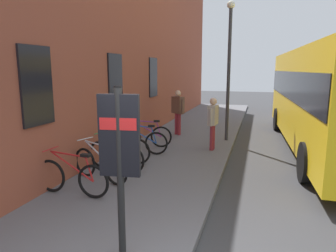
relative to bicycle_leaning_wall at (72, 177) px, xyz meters
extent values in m
plane|color=#38383A|center=(3.91, -3.86, -0.51)|extent=(60.00, 60.00, 0.00)
cube|color=slate|center=(5.91, -1.11, -0.45)|extent=(24.00, 3.50, 0.12)
cube|color=brown|center=(6.91, 0.94, 3.57)|extent=(22.00, 0.60, 8.16)
cube|color=black|center=(-0.09, 0.62, 1.89)|extent=(0.90, 0.06, 1.60)
cube|color=black|center=(3.41, 0.62, 1.89)|extent=(0.90, 0.06, 1.60)
cube|color=black|center=(6.91, 0.62, 1.89)|extent=(0.90, 0.06, 1.60)
torus|color=black|center=(0.02, 0.53, -0.03)|extent=(0.08, 0.72, 0.72)
torus|color=black|center=(-0.02, -0.52, -0.03)|extent=(0.08, 0.72, 0.72)
cylinder|color=#B21E1E|center=(0.00, -0.02, 0.25)|extent=(0.07, 1.02, 0.58)
cylinder|color=#B21E1E|center=(0.00, 0.06, 0.50)|extent=(0.06, 0.85, 0.09)
cylinder|color=#B21E1E|center=(-0.01, -0.44, 0.22)|extent=(0.04, 0.19, 0.51)
cube|color=black|center=(-0.01, -0.37, 0.51)|extent=(0.11, 0.20, 0.06)
cylinder|color=#B21E1E|center=(0.02, 0.48, 0.57)|extent=(0.48, 0.04, 0.02)
torus|color=black|center=(1.09, 0.36, -0.03)|extent=(0.28, 0.70, 0.72)
torus|color=black|center=(0.76, -0.64, -0.03)|extent=(0.28, 0.70, 0.72)
cylinder|color=silver|center=(0.92, -0.16, 0.25)|extent=(0.35, 0.98, 0.58)
cylinder|color=silver|center=(0.94, -0.09, 0.50)|extent=(0.30, 0.82, 0.09)
cylinder|color=silver|center=(0.78, -0.57, 0.22)|extent=(0.09, 0.19, 0.51)
cube|color=black|center=(0.81, -0.50, 0.51)|extent=(0.16, 0.22, 0.06)
cylinder|color=silver|center=(1.07, 0.31, 0.57)|extent=(0.46, 0.17, 0.02)
torus|color=black|center=(1.84, 0.37, -0.03)|extent=(0.20, 0.72, 0.72)
torus|color=black|center=(1.64, -0.66, -0.03)|extent=(0.20, 0.72, 0.72)
cylinder|color=#267F3F|center=(1.74, -0.17, 0.25)|extent=(0.23, 1.01, 0.58)
cylinder|color=#267F3F|center=(1.75, -0.10, 0.50)|extent=(0.20, 0.84, 0.09)
cylinder|color=#267F3F|center=(1.66, -0.59, 0.22)|extent=(0.07, 0.19, 0.51)
cube|color=black|center=(1.67, -0.52, 0.51)|extent=(0.14, 0.22, 0.06)
cylinder|color=#267F3F|center=(1.83, 0.32, 0.57)|extent=(0.48, 0.12, 0.02)
torus|color=black|center=(2.57, 0.52, -0.03)|extent=(0.16, 0.72, 0.72)
torus|color=black|center=(2.43, -0.52, -0.03)|extent=(0.16, 0.72, 0.72)
cylinder|color=orange|center=(2.50, -0.03, 0.25)|extent=(0.17, 1.01, 0.58)
cylinder|color=orange|center=(2.51, 0.05, 0.50)|extent=(0.15, 0.85, 0.09)
cylinder|color=orange|center=(2.44, -0.45, 0.22)|extent=(0.06, 0.19, 0.51)
cube|color=black|center=(2.45, -0.37, 0.51)|extent=(0.13, 0.21, 0.06)
cylinder|color=orange|center=(2.56, 0.47, 0.57)|extent=(0.48, 0.09, 0.02)
torus|color=black|center=(3.27, 0.35, -0.03)|extent=(0.18, 0.72, 0.72)
torus|color=black|center=(3.45, -0.69, -0.03)|extent=(0.18, 0.72, 0.72)
cylinder|color=#1E4CA5|center=(3.37, -0.20, 0.25)|extent=(0.21, 1.01, 0.58)
cylinder|color=#1E4CA5|center=(3.35, -0.12, 0.50)|extent=(0.18, 0.85, 0.09)
cylinder|color=#1E4CA5|center=(3.44, -0.61, 0.22)|extent=(0.07, 0.19, 0.51)
cube|color=black|center=(3.42, -0.54, 0.51)|extent=(0.13, 0.21, 0.06)
cylinder|color=#1E4CA5|center=(3.28, 0.30, 0.57)|extent=(0.48, 0.10, 0.02)
torus|color=black|center=(4.15, 0.48, -0.03)|extent=(0.21, 0.72, 0.72)
torus|color=black|center=(4.37, -0.55, -0.03)|extent=(0.21, 0.72, 0.72)
cylinder|color=#8C338C|center=(4.26, -0.06, 0.25)|extent=(0.25, 1.00, 0.58)
cylinder|color=#8C338C|center=(4.25, 0.01, 0.50)|extent=(0.21, 0.84, 0.09)
cylinder|color=#8C338C|center=(4.35, -0.48, 0.22)|extent=(0.07, 0.19, 0.51)
cube|color=black|center=(4.34, -0.40, 0.51)|extent=(0.14, 0.22, 0.06)
cylinder|color=#8C338C|center=(4.16, 0.43, 0.57)|extent=(0.47, 0.12, 0.02)
cylinder|color=black|center=(-1.67, -1.93, 0.81)|extent=(0.10, 0.10, 2.40)
cube|color=black|center=(-1.67, -1.93, 1.36)|extent=(0.16, 0.56, 1.10)
cube|color=red|center=(-1.67, -1.93, 1.53)|extent=(0.16, 0.50, 0.16)
cube|color=yellow|center=(5.98, -5.86, 1.34)|extent=(10.61, 3.03, 3.00)
cube|color=black|center=(5.98, -5.86, 1.70)|extent=(10.41, 3.06, 0.90)
cylinder|color=black|center=(2.56, -4.83, -0.01)|extent=(1.01, 0.30, 1.00)
cylinder|color=black|center=(9.39, -6.88, -0.01)|extent=(1.01, 0.30, 1.00)
cylinder|color=black|center=(9.27, -4.49, -0.01)|extent=(1.01, 0.30, 1.00)
cylinder|color=maroon|center=(4.46, -2.25, 0.03)|extent=(0.12, 0.12, 0.84)
cylinder|color=maroon|center=(4.63, -2.27, 0.03)|extent=(0.12, 0.12, 0.84)
cube|color=#B2A599|center=(4.54, -2.26, 0.77)|extent=(0.52, 0.30, 0.63)
sphere|color=#D8AD8C|center=(4.54, -2.26, 1.21)|extent=(0.23, 0.23, 0.23)
cylinder|color=#B2A599|center=(4.27, -2.23, 0.73)|extent=(0.10, 0.10, 0.56)
cylinder|color=#B2A599|center=(4.82, -2.29, 0.73)|extent=(0.10, 0.10, 0.56)
cylinder|color=maroon|center=(6.54, -0.49, 0.05)|extent=(0.13, 0.13, 0.88)
cylinder|color=maroon|center=(6.43, -0.64, 0.05)|extent=(0.13, 0.13, 0.88)
cube|color=brown|center=(6.48, -0.56, 0.82)|extent=(0.50, 0.57, 0.66)
sphere|color=#D8AD8C|center=(6.48, -0.56, 1.28)|extent=(0.24, 0.24, 0.24)
cylinder|color=brown|center=(6.65, -0.33, 0.78)|extent=(0.10, 0.10, 0.59)
cylinder|color=brown|center=(6.32, -0.80, 0.78)|extent=(0.10, 0.10, 0.59)
cylinder|color=#333338|center=(6.08, -2.56, 1.96)|extent=(0.12, 0.12, 4.69)
sphere|color=silver|center=(6.08, -2.56, 4.42)|extent=(0.28, 0.28, 0.28)
camera|label=1|loc=(-5.24, -3.68, 2.22)|focal=32.67mm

